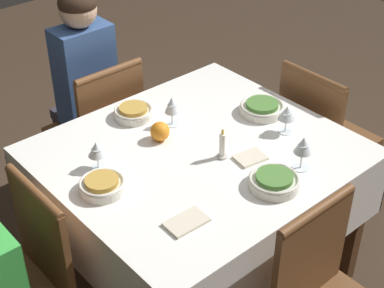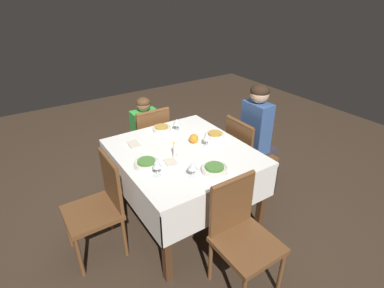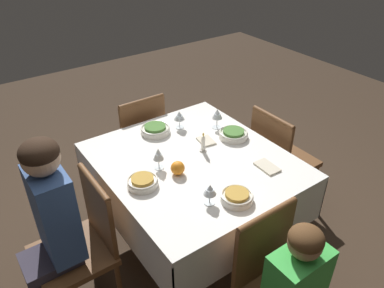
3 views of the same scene
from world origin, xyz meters
name	(u,v)px [view 3 (image 3 of 3)]	position (x,y,z in m)	size (l,w,h in m)	color
ground_plane	(193,242)	(0.00, 0.00, 0.00)	(8.00, 8.00, 0.00)	#3D2D21
dining_table	(193,171)	(0.00, 0.00, 0.67)	(1.26, 1.13, 0.77)	white
chair_north	(82,242)	(0.01, 0.80, 0.50)	(0.43, 0.43, 0.90)	brown
chair_west	(277,283)	(-0.86, 0.07, 0.50)	(0.43, 0.43, 0.90)	brown
chair_south	(279,156)	(-0.04, -0.80, 0.50)	(0.43, 0.43, 0.90)	brown
chair_east	(138,137)	(0.86, -0.03, 0.50)	(0.43, 0.43, 0.90)	brown
person_adult_denim	(49,228)	(0.01, 0.95, 0.70)	(0.30, 0.34, 1.24)	#383342
bowl_north	(143,182)	(-0.05, 0.40, 0.80)	(0.18, 0.18, 0.06)	silver
wine_glass_north	(158,155)	(0.05, 0.23, 0.87)	(0.07, 0.07, 0.14)	white
bowl_west	(237,197)	(-0.47, 0.04, 0.80)	(0.18, 0.18, 0.06)	silver
wine_glass_west	(210,190)	(-0.40, 0.17, 0.86)	(0.07, 0.07, 0.13)	white
bowl_south	(233,134)	(0.06, -0.39, 0.80)	(0.21, 0.21, 0.06)	silver
wine_glass_south	(217,115)	(0.23, -0.38, 0.88)	(0.08, 0.08, 0.15)	white
bowl_east	(155,129)	(0.43, 0.03, 0.80)	(0.21, 0.21, 0.06)	silver
wine_glass_east	(179,116)	(0.39, -0.15, 0.87)	(0.08, 0.08, 0.13)	white
candle_centerpiece	(203,144)	(0.04, -0.11, 0.82)	(0.05, 0.05, 0.14)	beige
orange_fruit	(178,168)	(-0.07, 0.17, 0.81)	(0.09, 0.09, 0.09)	orange
napkin_red_folded	(206,141)	(0.12, -0.20, 0.78)	(0.14, 0.12, 0.01)	beige
napkin_spare_side	(267,167)	(-0.34, -0.32, 0.78)	(0.16, 0.10, 0.01)	beige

